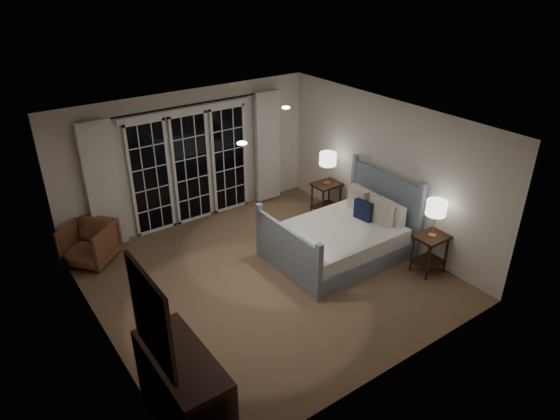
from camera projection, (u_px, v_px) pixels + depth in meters
floor at (267, 278)px, 7.91m from camera, size 5.00×5.00×0.00m
ceiling at (264, 126)px, 6.77m from camera, size 5.00×5.00×0.00m
wall_left at (95, 262)px, 6.05m from camera, size 0.02×5.00×2.50m
wall_right at (385, 170)px, 8.63m from camera, size 0.02×5.00×2.50m
wall_back at (190, 158)px, 9.16m from camera, size 5.00×0.02×2.50m
wall_front at (391, 291)px, 5.53m from camera, size 5.00×0.02×2.50m
french_doors at (191, 167)px, 9.20m from camera, size 2.50×0.04×2.20m
curtain_rod at (188, 105)px, 8.63m from camera, size 3.50×0.03×0.03m
curtain_left at (103, 186)px, 8.26m from camera, size 0.55×0.10×2.25m
curtain_right at (268, 147)px, 9.97m from camera, size 0.55×0.10×2.25m
downlight_a at (286, 108)px, 7.62m from camera, size 0.12×0.12×0.01m
downlight_b at (242, 143)px, 6.18m from camera, size 0.12×0.12×0.01m
bed at (341, 238)px, 8.40m from camera, size 2.17×1.55×1.26m
nightstand_left at (430, 248)px, 7.90m from camera, size 0.51×0.40×0.66m
nightstand_right at (326, 194)px, 9.64m from camera, size 0.52×0.42×0.68m
lamp_left at (436, 208)px, 7.58m from camera, size 0.31×0.31×0.60m
lamp_right at (328, 159)px, 9.31m from camera, size 0.32×0.32×0.62m
armchair at (89, 243)px, 8.19m from camera, size 1.07×1.06×0.70m
dresser at (184, 390)px, 5.27m from camera, size 0.56×1.33×0.94m
mirror at (151, 317)px, 4.66m from camera, size 0.05×0.85×1.00m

